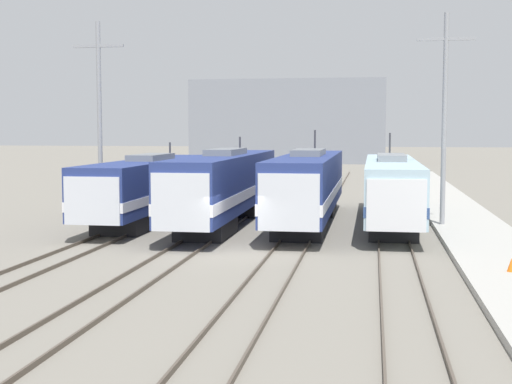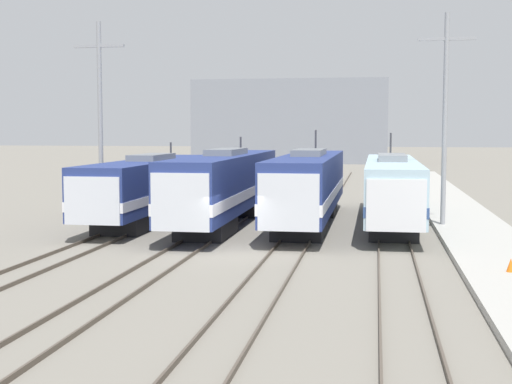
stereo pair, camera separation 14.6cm
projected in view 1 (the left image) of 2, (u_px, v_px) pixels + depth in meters
ground_plane at (235, 253)px, 31.31m from camera, size 400.00×400.00×0.00m
rail_pair_far_left at (85, 247)px, 32.43m from camera, size 1.51×120.00×0.15m
rail_pair_center_left at (184, 250)px, 31.68m from camera, size 1.51×120.00×0.15m
rail_pair_center_right at (287, 253)px, 30.93m from camera, size 1.51×120.00×0.15m
rail_pair_far_right at (396, 256)px, 30.18m from camera, size 1.51×120.00×0.15m
locomotive_far_left at (148, 187)px, 41.56m from camera, size 3.00×18.21×4.59m
locomotive_center_left at (224, 186)px, 40.21m from camera, size 2.90×19.71×4.96m
locomotive_center_right at (308, 186)px, 40.25m from camera, size 3.00×19.60×5.39m
locomotive_far_right at (391, 189)px, 40.18m from camera, size 2.85×19.75×5.20m
catenary_tower_left at (100, 116)px, 41.42m from camera, size 3.04×0.27×11.62m
catenary_tower_right at (444, 115)px, 38.27m from camera, size 3.04×0.27×11.62m
platform at (501, 257)px, 29.49m from camera, size 4.00×120.00×0.27m
traffic_cone at (511, 265)px, 25.77m from camera, size 0.30×0.30×0.50m
depot_building at (289, 122)px, 118.99m from camera, size 31.55×12.37×13.51m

